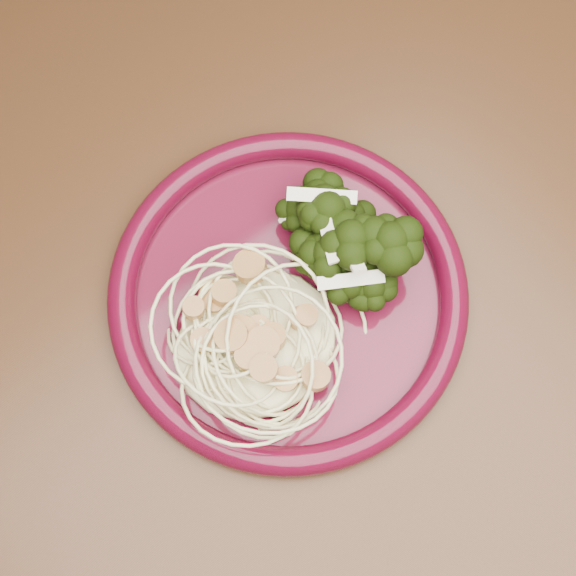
# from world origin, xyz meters

# --- Properties ---
(dining_table) EXTENTS (1.20, 0.80, 0.75)m
(dining_table) POSITION_xyz_m (0.00, 0.00, 0.65)
(dining_table) COLOR #472814
(dining_table) RESTS_ON ground
(dinner_plate) EXTENTS (0.31, 0.31, 0.02)m
(dinner_plate) POSITION_xyz_m (-0.07, -0.03, 0.76)
(dinner_plate) COLOR #520E21
(dinner_plate) RESTS_ON dining_table
(spaghetti_pile) EXTENTS (0.14, 0.13, 0.03)m
(spaghetti_pile) POSITION_xyz_m (-0.10, -0.04, 0.77)
(spaghetti_pile) COLOR #F9F3AC
(spaghetti_pile) RESTS_ON dinner_plate
(scallop_cluster) EXTENTS (0.13, 0.13, 0.03)m
(scallop_cluster) POSITION_xyz_m (-0.10, -0.04, 0.80)
(scallop_cluster) COLOR tan
(scallop_cluster) RESTS_ON spaghetti_pile
(broccoli_pile) EXTENTS (0.12, 0.15, 0.05)m
(broccoli_pile) POSITION_xyz_m (-0.02, -0.01, 0.78)
(broccoli_pile) COLOR black
(broccoli_pile) RESTS_ON dinner_plate
(onion_garnish) EXTENTS (0.08, 0.10, 0.05)m
(onion_garnish) POSITION_xyz_m (-0.02, -0.01, 0.81)
(onion_garnish) COLOR white
(onion_garnish) RESTS_ON broccoli_pile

